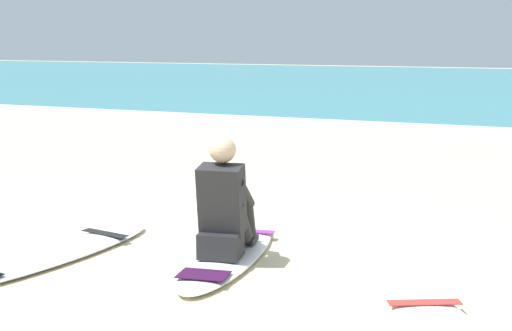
{
  "coord_description": "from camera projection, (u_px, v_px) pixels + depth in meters",
  "views": [
    {
      "loc": [
        3.04,
        -4.94,
        1.77
      ],
      "look_at": [
        0.28,
        1.48,
        0.55
      ],
      "focal_mm": 51.64,
      "sensor_mm": 36.0,
      "label": 1
    }
  ],
  "objects": [
    {
      "name": "surfboard_spare_near",
      "position": [
        50.0,
        255.0,
        5.94
      ],
      "size": [
        0.86,
        2.29,
        0.08
      ],
      "color": "silver",
      "rests_on": "ground"
    },
    {
      "name": "breaking_foam",
      "position": [
        397.0,
        128.0,
        14.08
      ],
      "size": [
        80.0,
        0.9,
        0.11
      ],
      "primitive_type": "cube",
      "color": "white",
      "rests_on": "ground"
    },
    {
      "name": "sea",
      "position": [
        481.0,
        85.0,
        26.47
      ],
      "size": [
        80.0,
        28.0,
        0.1
      ],
      "primitive_type": "cube",
      "color": "teal",
      "rests_on": "ground"
    },
    {
      "name": "surfboard_main",
      "position": [
        229.0,
        253.0,
        5.98
      ],
      "size": [
        0.84,
        2.16,
        0.08
      ],
      "color": "white",
      "rests_on": "ground"
    },
    {
      "name": "ground_plane",
      "position": [
        152.0,
        259.0,
        5.96
      ],
      "size": [
        80.0,
        80.0,
        0.0
      ],
      "primitive_type": "plane",
      "color": "beige"
    },
    {
      "name": "surfer_seated",
      "position": [
        225.0,
        209.0,
        5.81
      ],
      "size": [
        0.45,
        0.75,
        0.95
      ],
      "color": "#232326",
      "rests_on": "surfboard_main"
    }
  ]
}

